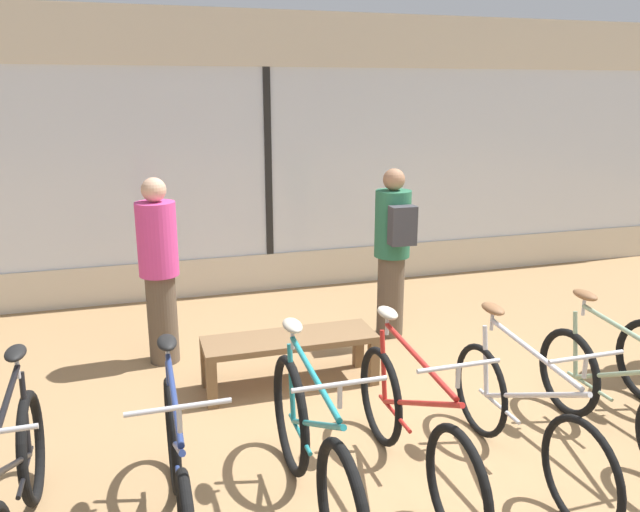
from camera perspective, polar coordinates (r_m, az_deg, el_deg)
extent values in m
plane|color=#99754C|center=(4.29, 7.29, -18.46)|extent=(24.00, 24.00, 0.00)
cube|color=beige|center=(7.57, -4.59, -1.40)|extent=(12.00, 0.08, 0.45)
cube|color=silver|center=(7.31, -4.80, 8.42)|extent=(12.00, 0.04, 2.15)
cube|color=beige|center=(7.29, -5.05, 19.23)|extent=(12.00, 0.08, 0.60)
cube|color=black|center=(7.29, -4.75, 8.40)|extent=(0.08, 0.02, 2.15)
torus|color=black|center=(4.16, -24.89, -15.59)|extent=(0.06, 0.67, 0.67)
cylinder|color=black|center=(3.55, -26.55, -16.86)|extent=(0.03, 1.01, 0.51)
cylinder|color=black|center=(4.02, -25.34, -12.90)|extent=(0.03, 0.11, 0.49)
cylinder|color=black|center=(3.45, -27.02, -12.69)|extent=(0.03, 0.94, 0.10)
cylinder|color=black|center=(3.96, -25.35, -17.35)|extent=(0.03, 0.49, 0.03)
cylinder|color=#B2B2B7|center=(3.85, -25.94, -9.07)|extent=(0.02, 0.02, 0.14)
ellipsoid|color=black|center=(3.82, -26.08, -7.97)|extent=(0.11, 0.22, 0.06)
torus|color=black|center=(3.99, -13.32, -15.63)|extent=(0.05, 0.70, 0.70)
cylinder|color=navy|center=(3.41, -12.91, -16.64)|extent=(0.03, 0.93, 0.51)
cylinder|color=navy|center=(3.84, -13.49, -12.84)|extent=(0.03, 0.11, 0.49)
cylinder|color=navy|center=(3.30, -13.23, -12.30)|extent=(0.03, 0.85, 0.10)
cylinder|color=navy|center=(3.80, -13.07, -17.31)|extent=(0.03, 0.45, 0.03)
cylinder|color=#B2B2B7|center=(3.67, -13.74, -8.84)|extent=(0.02, 0.02, 0.14)
ellipsoid|color=black|center=(3.64, -13.82, -7.68)|extent=(0.11, 0.22, 0.06)
cylinder|color=#B2B2B7|center=(2.88, -12.73, -14.40)|extent=(0.02, 0.02, 0.12)
cylinder|color=#ADADB2|center=(2.85, -12.80, -13.35)|extent=(0.46, 0.02, 0.02)
torus|color=black|center=(4.04, -2.72, -14.31)|extent=(0.06, 0.75, 0.75)
cylinder|color=#1E7A7F|center=(3.47, -0.46, -15.11)|extent=(0.03, 0.95, 0.51)
cylinder|color=#1E7A7F|center=(3.90, -2.62, -11.51)|extent=(0.03, 0.11, 0.49)
cylinder|color=#1E7A7F|center=(3.36, -0.62, -10.80)|extent=(0.03, 0.88, 0.10)
cylinder|color=#1E7A7F|center=(3.85, -1.85, -15.91)|extent=(0.03, 0.46, 0.03)
cylinder|color=#B2B2B7|center=(3.73, -2.52, -7.51)|extent=(0.02, 0.02, 0.14)
ellipsoid|color=#B2A893|center=(3.70, -2.54, -6.37)|extent=(0.11, 0.22, 0.06)
cylinder|color=#B2B2B7|center=(2.95, 1.83, -12.68)|extent=(0.02, 0.02, 0.12)
cylinder|color=#ADADB2|center=(2.92, 1.84, -11.64)|extent=(0.46, 0.02, 0.02)
torus|color=black|center=(4.37, 5.53, -12.63)|extent=(0.05, 0.67, 0.67)
torus|color=black|center=(3.55, 12.43, -20.02)|extent=(0.05, 0.67, 0.67)
cylinder|color=red|center=(3.80, 8.97, -13.15)|extent=(0.03, 0.99, 0.51)
cylinder|color=red|center=(4.23, 5.82, -9.98)|extent=(0.03, 0.11, 0.49)
cylinder|color=red|center=(3.70, 8.94, -9.18)|extent=(0.03, 0.92, 0.10)
cylinder|color=red|center=(4.17, 6.82, -14.06)|extent=(0.03, 0.48, 0.03)
cylinder|color=#B2B2B7|center=(4.07, 6.16, -6.24)|extent=(0.02, 0.02, 0.14)
ellipsoid|color=#B2A893|center=(4.04, 6.19, -5.19)|extent=(0.11, 0.22, 0.06)
cylinder|color=#B2B2B7|center=(3.29, 12.52, -10.72)|extent=(0.02, 0.02, 0.12)
cylinder|color=#ADADB2|center=(3.27, 12.58, -9.77)|extent=(0.46, 0.02, 0.02)
torus|color=black|center=(4.58, 14.44, -11.79)|extent=(0.04, 0.65, 0.65)
torus|color=black|center=(3.86, 22.70, -17.97)|extent=(0.04, 0.65, 0.65)
cylinder|color=#BCBCC1|center=(4.07, 18.76, -11.95)|extent=(0.03, 0.97, 0.51)
cylinder|color=#BCBCC1|center=(4.45, 14.91, -9.24)|extent=(0.03, 0.11, 0.49)
cylinder|color=#BCBCC1|center=(3.98, 18.84, -8.23)|extent=(0.03, 0.89, 0.10)
cylinder|color=#BCBCC1|center=(4.41, 16.03, -13.03)|extent=(0.03, 0.47, 0.03)
cylinder|color=#B2B2B7|center=(4.31, 15.46, -5.67)|extent=(0.02, 0.02, 0.14)
ellipsoid|color=brown|center=(4.28, 15.53, -4.67)|extent=(0.11, 0.22, 0.06)
cylinder|color=#B2B2B7|center=(3.62, 23.08, -9.34)|extent=(0.02, 0.02, 0.12)
cylinder|color=#ADADB2|center=(3.60, 23.17, -8.47)|extent=(0.46, 0.02, 0.02)
torus|color=black|center=(5.04, 21.75, -9.86)|extent=(0.06, 0.66, 0.66)
cylinder|color=gray|center=(4.58, 26.23, -9.60)|extent=(0.03, 0.93, 0.51)
cylinder|color=gray|center=(4.92, 22.31, -7.49)|extent=(0.03, 0.11, 0.49)
cylinder|color=gray|center=(4.50, 26.38, -6.26)|extent=(0.03, 0.86, 0.10)
cylinder|color=gray|center=(4.89, 23.39, -10.83)|extent=(0.03, 0.45, 0.03)
cylinder|color=#B2B2B7|center=(4.79, 22.97, -4.21)|extent=(0.02, 0.02, 0.14)
ellipsoid|color=brown|center=(4.76, 23.07, -3.30)|extent=(0.11, 0.22, 0.06)
cube|color=brown|center=(5.08, -2.78, -7.63)|extent=(1.40, 0.44, 0.05)
cube|color=brown|center=(4.90, -9.87, -11.47)|extent=(0.08, 0.08, 0.38)
cube|color=brown|center=(5.20, 4.92, -9.70)|extent=(0.08, 0.08, 0.38)
cube|color=brown|center=(5.23, -10.39, -9.76)|extent=(0.08, 0.08, 0.38)
cube|color=brown|center=(5.50, 3.52, -8.22)|extent=(0.08, 0.08, 0.38)
cylinder|color=brown|center=(5.69, -14.20, -5.56)|extent=(0.37, 0.37, 0.80)
cylinder|color=#D13D84|center=(5.48, -14.67, 1.51)|extent=(0.48, 0.48, 0.64)
sphere|color=tan|center=(5.41, -14.97, 5.87)|extent=(0.21, 0.21, 0.21)
cylinder|color=brown|center=(6.15, 6.46, -3.62)|extent=(0.27, 0.27, 0.80)
cylinder|color=#286647|center=(5.96, 6.66, 2.95)|extent=(0.35, 0.35, 0.64)
sphere|color=#9E7051|center=(5.89, 6.78, 6.96)|extent=(0.21, 0.21, 0.21)
cube|color=#38383D|center=(5.74, 7.55, 2.77)|extent=(0.24, 0.15, 0.36)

